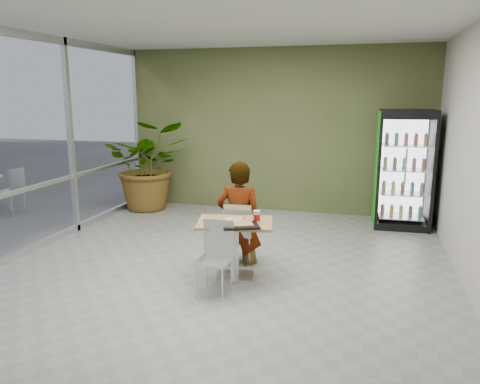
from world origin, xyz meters
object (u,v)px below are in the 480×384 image
(soda_cup, at_px, (257,217))
(chair_near, at_px, (216,251))
(potted_plant, at_px, (149,165))
(dining_table, at_px, (235,238))
(chair_far, at_px, (239,228))
(seated_woman, at_px, (239,223))
(beverage_fridge, at_px, (404,170))
(cafeteria_tray, at_px, (240,226))

(soda_cup, bearing_deg, chair_near, -128.21)
(chair_near, bearing_deg, potted_plant, 128.05)
(dining_table, xyz_separation_m, chair_far, (-0.10, 0.54, -0.03))
(seated_woman, xyz_separation_m, beverage_fridge, (2.28, 2.48, 0.46))
(soda_cup, distance_m, cafeteria_tray, 0.28)
(soda_cup, distance_m, beverage_fridge, 3.58)
(chair_far, height_order, soda_cup, soda_cup)
(seated_woman, relative_size, soda_cup, 11.34)
(dining_table, bearing_deg, soda_cup, 4.86)
(dining_table, distance_m, chair_near, 0.46)
(seated_woman, distance_m, cafeteria_tray, 0.85)
(beverage_fridge, height_order, potted_plant, beverage_fridge)
(chair_near, xyz_separation_m, potted_plant, (-2.60, 3.55, 0.40))
(chair_far, distance_m, cafeteria_tray, 0.83)
(dining_table, height_order, cafeteria_tray, cafeteria_tray)
(chair_far, xyz_separation_m, seated_woman, (-0.01, 0.04, 0.07))
(soda_cup, bearing_deg, beverage_fridge, 57.95)
(chair_far, bearing_deg, dining_table, 97.34)
(soda_cup, relative_size, beverage_fridge, 0.07)
(seated_woman, bearing_deg, beverage_fridge, -135.84)
(seated_woman, bearing_deg, cafeteria_tray, 103.17)
(soda_cup, bearing_deg, potted_plant, 134.06)
(chair_far, bearing_deg, cafeteria_tray, 103.63)
(seated_woman, height_order, soda_cup, seated_woman)
(dining_table, distance_m, seated_woman, 0.59)
(dining_table, xyz_separation_m, soda_cup, (0.27, 0.02, 0.29))
(seated_woman, height_order, cafeteria_tray, seated_woman)
(chair_near, bearing_deg, chair_far, 91.86)
(dining_table, bearing_deg, potted_plant, 131.09)
(dining_table, height_order, potted_plant, potted_plant)
(seated_woman, relative_size, cafeteria_tray, 3.96)
(soda_cup, xyz_separation_m, cafeteria_tray, (-0.15, -0.23, -0.06))
(dining_table, height_order, beverage_fridge, beverage_fridge)
(chair_far, xyz_separation_m, soda_cup, (0.37, -0.52, 0.32))
(dining_table, distance_m, chair_far, 0.55)
(seated_woman, bearing_deg, chair_near, 87.10)
(dining_table, xyz_separation_m, beverage_fridge, (2.17, 3.06, 0.49))
(cafeteria_tray, distance_m, potted_plant, 4.36)
(chair_far, bearing_deg, potted_plant, -47.74)
(soda_cup, bearing_deg, dining_table, -175.14)
(dining_table, height_order, chair_far, chair_far)
(chair_far, xyz_separation_m, cafeteria_tray, (0.23, -0.75, 0.26))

